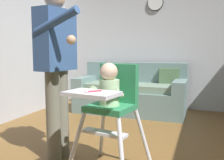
{
  "coord_description": "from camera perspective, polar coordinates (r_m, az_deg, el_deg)",
  "views": [
    {
      "loc": [
        0.58,
        -2.22,
        1.07
      ],
      "look_at": [
        -0.18,
        -0.08,
        0.81
      ],
      "focal_mm": 40.76,
      "sensor_mm": 36.0,
      "label": 1
    }
  ],
  "objects": [
    {
      "name": "adult_standing",
      "position": [
        2.5,
        -12.25,
        3.24
      ],
      "size": [
        0.51,
        0.55,
        1.65
      ],
      "rotation": [
        0.0,
        0.0,
        -0.16
      ],
      "color": "#6A695B",
      "rests_on": "ground"
    },
    {
      "name": "high_chair",
      "position": [
        2.18,
        -0.31,
        -3.74
      ],
      "size": [
        0.69,
        0.79,
        0.98
      ],
      "rotation": [
        0.0,
        0.0,
        -1.74
      ],
      "color": "white",
      "rests_on": "ground"
    },
    {
      "name": "couch",
      "position": [
        4.5,
        4.45,
        -2.91
      ],
      "size": [
        1.88,
        0.86,
        0.86
      ],
      "rotation": [
        0.0,
        0.0,
        -1.57
      ],
      "color": "slate",
      "rests_on": "ground"
    },
    {
      "name": "wall_clock",
      "position": [
        4.92,
        9.68,
        16.72
      ],
      "size": [
        0.29,
        0.04,
        0.29
      ],
      "color": "white"
    },
    {
      "name": "wall_far",
      "position": [
        4.84,
        12.97,
        9.34
      ],
      "size": [
        5.15,
        0.06,
        2.64
      ],
      "primitive_type": "cube",
      "color": "#B6B8BC",
      "rests_on": "ground"
    }
  ]
}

